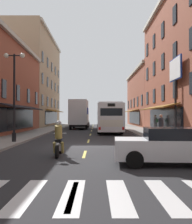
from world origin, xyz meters
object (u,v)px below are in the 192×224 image
sedan_near (175,146)px  street_lamp_twin (16,93)px  sedan_mid (85,122)px  box_truck (81,114)px  pedestrian_mid (162,127)px  billboard_sign (177,77)px  motorcycle_rider (60,141)px  pedestrian_near (157,123)px  transit_bus (110,117)px

sedan_near → street_lamp_twin: 11.61m
sedan_near → sedan_mid: sedan_near is taller
box_truck → pedestrian_mid: size_ratio=4.35×
street_lamp_twin → billboard_sign: bearing=16.8°
motorcycle_rider → street_lamp_twin: size_ratio=0.35×
pedestrian_mid → sedan_near: bearing=155.8°
pedestrian_near → street_lamp_twin: size_ratio=0.30×
box_truck → motorcycle_rider: box_truck is taller
motorcycle_rider → transit_bus: bearing=79.7°
billboard_sign → motorcycle_rider: (-8.24, -8.89, -4.37)m
billboard_sign → sedan_near: billboard_sign is taller
sedan_mid → sedan_near: bearing=-82.0°
billboard_sign → box_truck: billboard_sign is taller
transit_bus → street_lamp_twin: bearing=-119.0°
sedan_near → pedestrian_mid: pedestrian_mid is taller
sedan_near → sedan_mid: (-5.21, 36.87, -0.03)m
motorcycle_rider → pedestrian_near: size_ratio=1.14×
motorcycle_rider → pedestrian_near: (7.87, 14.43, 0.40)m
motorcycle_rider → pedestrian_near: bearing=61.4°
motorcycle_rider → pedestrian_mid: pedestrian_mid is taller
transit_bus → billboard_sign: bearing=-61.0°
sedan_near → box_truck: bearing=101.2°
pedestrian_mid → motorcycle_rider: bearing=122.5°
transit_bus → street_lamp_twin: size_ratio=2.03×
street_lamp_twin → pedestrian_near: bearing=38.2°
sedan_near → sedan_mid: bearing=98.0°
pedestrian_mid → street_lamp_twin: bearing=84.3°
pedestrian_near → pedestrian_mid: pedestrian_mid is taller
billboard_sign → sedan_mid: bearing=108.6°
billboard_sign → box_truck: size_ratio=0.81×
transit_bus → pedestrian_mid: 11.80m
box_truck → motorcycle_rider: (0.62, -24.87, -1.35)m
box_truck → sedan_mid: (0.15, 9.85, -1.36)m
box_truck → sedan_mid: box_truck is taller
pedestrian_mid → transit_bus: bearing=2.9°
sedan_mid → pedestrian_mid: 28.99m
transit_bus → box_truck: 7.97m
box_truck → motorcycle_rider: 24.92m
pedestrian_mid → street_lamp_twin: size_ratio=0.31×
billboard_sign → box_truck: bearing=119.0°
pedestrian_near → street_lamp_twin: 15.00m
billboard_sign → motorcycle_rider: bearing=-132.8°
motorcycle_rider → street_lamp_twin: 7.03m
billboard_sign → pedestrian_near: bearing=93.8°
sedan_near → street_lamp_twin: street_lamp_twin is taller
sedan_near → pedestrian_mid: (1.72, 8.73, 0.36)m
sedan_near → pedestrian_near: bearing=79.3°
billboard_sign → street_lamp_twin: bearing=-163.2°
billboard_sign → pedestrian_near: 6.82m
pedestrian_near → street_lamp_twin: street_lamp_twin is taller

